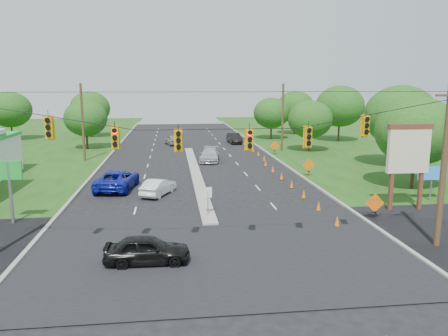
{
  "coord_description": "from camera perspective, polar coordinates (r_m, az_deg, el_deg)",
  "views": [
    {
      "loc": [
        -2.33,
        -22.19,
        8.67
      ],
      "look_at": [
        1.43,
        8.81,
        2.8
      ],
      "focal_mm": 35.0,
      "sensor_mm": 36.0,
      "label": 1
    }
  ],
  "objects": [
    {
      "name": "tree_9",
      "position": [
        59.26,
        11.19,
        6.26
      ],
      "size": [
        5.88,
        5.88,
        6.86
      ],
      "color": "black",
      "rests_on": "ground"
    },
    {
      "name": "median",
      "position": [
        44.11,
        -3.75,
        -0.71
      ],
      "size": [
        1.0,
        34.0,
        0.18
      ],
      "primitive_type": "cube",
      "color": "gray",
      "rests_on": "ground"
    },
    {
      "name": "tree_6",
      "position": [
        78.48,
        -17.09,
        7.47
      ],
      "size": [
        6.72,
        6.72,
        7.84
      ],
      "color": "black",
      "rests_on": "ground"
    },
    {
      "name": "silver_car_oncoming",
      "position": [
        66.01,
        -6.74,
        3.68
      ],
      "size": [
        2.76,
        4.66,
        1.49
      ],
      "primitive_type": "imported",
      "rotation": [
        0.0,
        0.0,
        3.38
      ],
      "color": "gray",
      "rests_on": "ground"
    },
    {
      "name": "tree_8",
      "position": [
        50.54,
        22.02,
        6.37
      ],
      "size": [
        7.56,
        7.56,
        8.82
      ],
      "color": "black",
      "rests_on": "ground"
    },
    {
      "name": "cone_9",
      "position": [
        58.31,
        3.84,
        2.42
      ],
      "size": [
        0.32,
        0.32,
        0.7
      ],
      "primitive_type": "cone",
      "color": "orange",
      "rests_on": "ground"
    },
    {
      "name": "curb_left",
      "position": [
        53.47,
        -15.17,
        0.94
      ],
      "size": [
        0.25,
        110.0,
        0.16
      ],
      "primitive_type": "cube",
      "color": "gray",
      "rests_on": "ground"
    },
    {
      "name": "white_sedan",
      "position": [
        35.61,
        -8.59,
        -2.45
      ],
      "size": [
        2.95,
        4.33,
        1.35
      ],
      "primitive_type": "imported",
      "rotation": [
        0.0,
        0.0,
        2.73
      ],
      "color": "silver",
      "rests_on": "ground"
    },
    {
      "name": "pylon_sign",
      "position": [
        33.24,
        23.24,
        1.7
      ],
      "size": [
        5.9,
        2.3,
        6.12
      ],
      "color": "#59331E",
      "rests_on": "ground"
    },
    {
      "name": "cone_11",
      "position": [
        65.13,
        2.69,
        3.3
      ],
      "size": [
        0.32,
        0.32,
        0.7
      ],
      "primitive_type": "cone",
      "color": "orange",
      "rests_on": "ground"
    },
    {
      "name": "cone_7",
      "position": [
        51.53,
        5.28,
        1.31
      ],
      "size": [
        0.32,
        0.32,
        0.7
      ],
      "primitive_type": "cone",
      "color": "orange",
      "rests_on": "ground"
    },
    {
      "name": "tree_4",
      "position": [
        78.59,
        -26.17,
        6.86
      ],
      "size": [
        6.72,
        6.72,
        7.84
      ],
      "color": "black",
      "rests_on": "ground"
    },
    {
      "name": "tree_12",
      "position": [
        72.2,
        6.22,
        7.15
      ],
      "size": [
        5.88,
        5.88,
        6.86
      ],
      "color": "black",
      "rests_on": "ground"
    },
    {
      "name": "curb_right",
      "position": [
        54.35,
        6.4,
        1.4
      ],
      "size": [
        0.25,
        110.0,
        0.16
      ],
      "primitive_type": "cube",
      "color": "gray",
      "rests_on": "ground"
    },
    {
      "name": "cone_1",
      "position": [
        31.57,
        12.25,
        -4.88
      ],
      "size": [
        0.32,
        0.32,
        0.7
      ],
      "primitive_type": "cone",
      "color": "orange",
      "rests_on": "ground"
    },
    {
      "name": "utility_pole_far_left",
      "position": [
        53.33,
        -17.97,
        5.65
      ],
      "size": [
        0.28,
        0.28,
        9.0
      ],
      "primitive_type": "cylinder",
      "color": "#422D1C",
      "rests_on": "ground"
    },
    {
      "name": "cross_street",
      "position": [
        23.94,
        -0.87,
        -10.59
      ],
      "size": [
        160.0,
        14.0,
        0.02
      ],
      "primitive_type": "cube",
      "color": "black",
      "rests_on": "ground"
    },
    {
      "name": "cone_8",
      "position": [
        54.91,
        4.51,
        1.9
      ],
      "size": [
        0.32,
        0.32,
        0.7
      ],
      "primitive_type": "cone",
      "color": "orange",
      "rests_on": "ground"
    },
    {
      "name": "cone_10",
      "position": [
        61.72,
        3.23,
        2.89
      ],
      "size": [
        0.32,
        0.32,
        0.7
      ],
      "primitive_type": "cone",
      "color": "orange",
      "rests_on": "ground"
    },
    {
      "name": "work_sign_2",
      "position": [
        56.27,
        6.65,
        2.84
      ],
      "size": [
        1.27,
        0.58,
        1.37
      ],
      "color": "black",
      "rests_on": "ground"
    },
    {
      "name": "blue_pickup",
      "position": [
        38.26,
        -13.77,
        -1.46
      ],
      "size": [
        3.65,
        6.43,
        1.69
      ],
      "primitive_type": "imported",
      "rotation": [
        0.0,
        0.0,
        3.0
      ],
      "color": "#131DA2",
      "rests_on": "ground"
    },
    {
      "name": "cone_0",
      "position": [
        28.42,
        14.56,
        -6.73
      ],
      "size": [
        0.32,
        0.32,
        0.7
      ],
      "primitive_type": "cone",
      "color": "orange",
      "rests_on": "ground"
    },
    {
      "name": "cone_6",
      "position": [
        48.03,
        5.46,
        0.63
      ],
      "size": [
        0.32,
        0.32,
        0.7
      ],
      "primitive_type": "cone",
      "color": "orange",
      "rests_on": "ground"
    },
    {
      "name": "tree_11",
      "position": [
        80.44,
        9.3,
        7.87
      ],
      "size": [
        6.72,
        6.72,
        7.84
      ],
      "color": "black",
      "rests_on": "ground"
    },
    {
      "name": "tree_5",
      "position": [
        63.42,
        -17.61,
        6.24
      ],
      "size": [
        5.88,
        5.88,
        6.86
      ],
      "color": "black",
      "rests_on": "ground"
    },
    {
      "name": "median_sign",
      "position": [
        29.19,
        -2.12,
        -3.65
      ],
      "size": [
        0.55,
        0.06,
        2.05
      ],
      "color": "gray",
      "rests_on": "ground"
    },
    {
      "name": "ground",
      "position": [
        23.94,
        -0.87,
        -10.59
      ],
      "size": [
        160.0,
        160.0,
        0.0
      ],
      "primitive_type": "plane",
      "color": "black",
      "rests_on": "ground"
    },
    {
      "name": "work_sign_1",
      "position": [
        42.96,
        11.0,
        0.29
      ],
      "size": [
        1.27,
        0.58,
        1.37
      ],
      "color": "black",
      "rests_on": "ground"
    },
    {
      "name": "cone_4",
      "position": [
        41.34,
        7.52,
        -1.05
      ],
      "size": [
        0.32,
        0.32,
        0.7
      ],
      "primitive_type": "cone",
      "color": "orange",
      "rests_on": "ground"
    },
    {
      "name": "cone_3",
      "position": [
        38.04,
        8.82,
        -2.11
      ],
      "size": [
        0.32,
        0.32,
        0.7
      ],
      "primitive_type": "cone",
      "color": "orange",
      "rests_on": "ground"
    },
    {
      "name": "cone_2",
      "position": [
        34.78,
        10.38,
        -3.37
      ],
      "size": [
        0.32,
        0.32,
        0.7
      ],
      "primitive_type": "cone",
      "color": "orange",
      "rests_on": "ground"
    },
    {
      "name": "dark_car_receding",
      "position": [
        67.38,
        1.34,
        3.92
      ],
      "size": [
        1.94,
        4.83,
        1.56
      ],
      "primitive_type": "imported",
      "rotation": [
        0.0,
        0.0,
        0.06
      ],
      "color": "black",
      "rests_on": "ground"
    },
    {
      "name": "work_sign_0",
      "position": [
        30.26,
        19.12,
        -4.46
      ],
      "size": [
        1.27,
        0.58,
        1.37
      ],
      "color": "black",
      "rests_on": "ground"
    },
    {
      "name": "black_sedan",
      "position": [
        22.25,
        -10.01,
        -10.46
      ],
      "size": [
        4.25,
        1.78,
        1.44
      ],
      "primitive_type": "imported",
      "rotation": [
        0.0,
        0.0,
        1.55
      ],
      "color": "black",
      "rests_on": "ground"
    },
    {
      "name": "silver_car_far",
      "position": [
        51.06,
        -1.88,
        1.73
      ],
      "size": [
        2.9,
        5.52,
        1.52
      ],
      "primitive_type": "imported",
      "rotation": [
        0.0,
        0.0,
        -0.15
      ],
      "color": "#B4B4B4",
      "rests_on": "ground"
    },
    {
      "name": "tree_10",
      "position": [
        71.3,
        14.9,
        7.81
      ],
      "size": [
        7.56,
        7.56,
        8.82
      ],
      "color": "black",
      "rests_on": "ground"
    },
    {
      "name": "utility_pole_far_right",
      "position": [
        59.23,
        7.65,
        6.52
      ],
      "size": [
        0.28,
        0.28,
        9.0
      ],
      "primitive_type": "cylinder",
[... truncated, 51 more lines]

